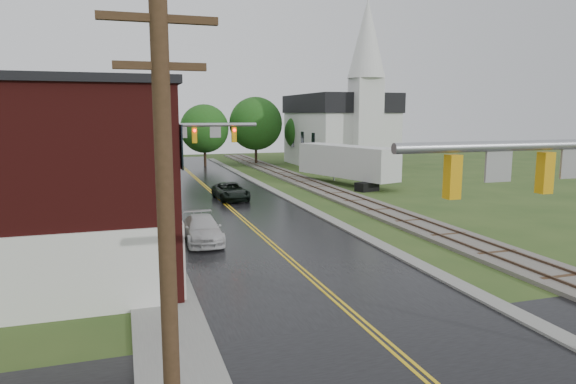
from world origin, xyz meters
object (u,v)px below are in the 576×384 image
traffic_signal_far (183,143)px  tree_left_c (43,142)px  tree_left_e (107,135)px  semi_trailer (347,162)px  suv_dark (231,192)px  pickup_white (202,230)px  church (342,122)px  traffic_signal_near (567,192)px  utility_pole_b (134,154)px  utility_pole_c (129,137)px  utility_pole_a (167,255)px

traffic_signal_far → tree_left_c: 16.56m
traffic_signal_far → tree_left_e: tree_left_e is taller
tree_left_e → semi_trailer: tree_left_e is taller
suv_dark → pickup_white: pickup_white is taller
church → tree_left_e: (-28.85, -7.84, -1.02)m
traffic_signal_near → traffic_signal_far: (-6.94, 25.00, 0.01)m
traffic_signal_far → utility_pole_b: (-3.33, -5.00, -0.25)m
utility_pole_c → suv_dark: (7.60, -11.69, -4.03)m
pickup_white → semi_trailer: bearing=48.9°
pickup_white → utility_pole_b: bearing=141.8°
utility_pole_a → church: bearing=63.5°
utility_pole_c → utility_pole_a: bearing=-90.0°
tree_left_e → pickup_white: bearing=-78.6°
traffic_signal_near → tree_left_e: (-12.32, 43.90, -0.16)m
traffic_signal_near → traffic_signal_far: same height
utility_pole_a → tree_left_e: utility_pole_a is taller
utility_pole_a → semi_trailer: (20.30, 37.76, -2.44)m
utility_pole_b → utility_pole_a: bearing=-90.0°
suv_dark → semi_trailer: (12.70, 5.45, 1.59)m
church → traffic_signal_near: church is taller
tree_left_c → suv_dark: tree_left_c is taller
suv_dark → utility_pole_c: bearing=120.3°
utility_pole_c → tree_left_c: 8.16m
traffic_signal_far → tree_left_c: (-10.38, 12.90, -0.46)m
traffic_signal_far → pickup_white: (0.01, -7.76, -4.28)m
utility_pole_b → tree_left_c: bearing=111.5°
traffic_signal_near → tree_left_c: tree_left_c is taller
utility_pole_a → suv_dark: utility_pole_a is taller
tree_left_c → pickup_white: (10.39, -20.66, -3.82)m
traffic_signal_near → utility_pole_b: bearing=117.2°
utility_pole_c → suv_dark: utility_pole_c is taller
traffic_signal_near → suv_dark: bearing=95.0°
utility_pole_c → traffic_signal_far: bearing=-78.9°
tree_left_c → semi_trailer: size_ratio=0.62×
utility_pole_c → utility_pole_b: bearing=-90.0°
tree_left_c → semi_trailer: bearing=-4.5°
church → suv_dark: (-19.20, -21.42, -5.14)m
utility_pole_a → pickup_white: bearing=80.1°
traffic_signal_far → suv_dark: 8.05m
traffic_signal_far → suv_dark: traffic_signal_far is taller
tree_left_e → suv_dark: (9.65, -13.58, -4.12)m
utility_pole_c → church: bearing=20.0°
church → suv_dark: bearing=-131.9°
church → pickup_white: church is taller
utility_pole_c → semi_trailer: utility_pole_c is taller
church → tree_left_e: 29.91m
suv_dark → pickup_white: bearing=-110.8°
church → tree_left_e: size_ratio=2.45×
suv_dark → semi_trailer: semi_trailer is taller
utility_pole_a → semi_trailer: utility_pole_a is taller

